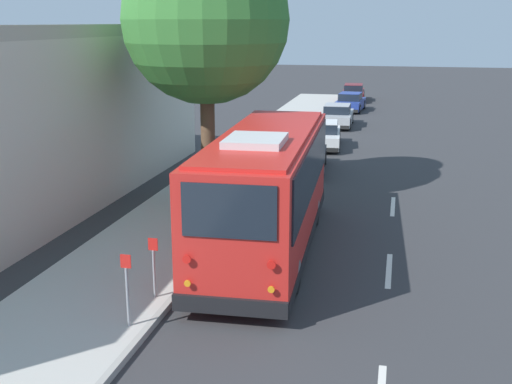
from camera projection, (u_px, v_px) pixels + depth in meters
The scene contains 14 objects.
ground_plane at pixel (259, 271), 16.29m from camera, with size 160.00×160.00×0.00m, color #333335.
sidewalk_slab at pixel (136, 258), 16.97m from camera, with size 80.00×3.55×0.15m, color #B2AFA8.
curb_strip at pixel (203, 263), 16.58m from camera, with size 80.00×0.14×0.15m, color #9D9A94.
shuttle_bus at pixel (266, 186), 17.16m from camera, with size 9.44×3.01×3.48m.
parked_sedan_black at pixel (305, 157), 27.14m from camera, with size 4.30×1.99×1.27m.
parked_sedan_white at pixel (323, 135), 32.21m from camera, with size 4.36×2.02×1.30m.
parked_sedan_silver at pixel (337, 116), 38.71m from camera, with size 4.33×1.88×1.33m.
parked_sedan_blue at pixel (350, 102), 45.41m from camera, with size 4.21×1.97×1.28m.
parked_sedan_maroon at pixel (353, 93), 51.20m from camera, with size 4.70×1.86×1.33m.
street_tree at pixel (207, 8), 21.12m from camera, with size 5.56×5.56×9.65m.
sign_post_near at pixel (127, 289), 12.81m from camera, with size 0.06×0.22×1.53m.
sign_post_far at pixel (154, 267), 14.19m from camera, with size 0.06×0.22×1.39m.
lane_stripe_mid at pixel (389, 270), 16.31m from camera, with size 2.40×0.14×0.01m, color silver.
lane_stripe_ahead at pixel (393, 206), 21.97m from camera, with size 2.40×0.14×0.01m, color silver.
Camera 1 is at (-14.87, -3.26, 6.12)m, focal length 45.00 mm.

